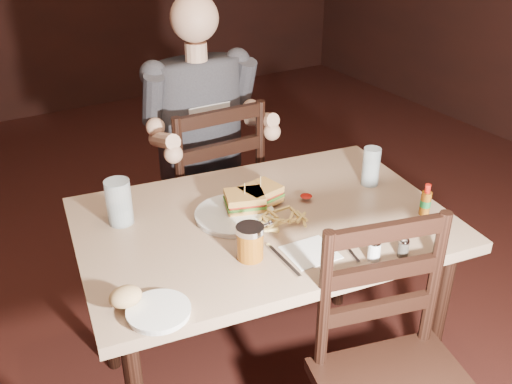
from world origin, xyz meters
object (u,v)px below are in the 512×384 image
hot_sauce (426,199)px  glass_left (119,202)px  side_plate (159,313)px  main_table (263,239)px  syrup_dispenser (250,242)px  chair_far (203,197)px  glass_right (371,167)px  diner (202,105)px  dinner_plate (235,216)px

hot_sauce → glass_left: bearing=152.2°
side_plate → glass_left: bearing=82.0°
main_table → syrup_dispenser: bearing=-131.9°
chair_far → glass_right: bearing=119.4°
diner → dinner_plate: diner is taller
main_table → dinner_plate: dinner_plate is taller
glass_left → main_table: bearing=-28.3°
hot_sauce → syrup_dispenser: (-0.64, 0.08, -0.00)m
diner → syrup_dispenser: 0.87m
chair_far → glass_left: chair_far is taller
glass_left → glass_right: 0.91m
diner → syrup_dispenser: size_ratio=8.12×
glass_left → dinner_plate: bearing=-26.5°
glass_left → chair_far: bearing=42.3°
hot_sauce → syrup_dispenser: 0.64m
chair_far → dinner_plate: chair_far is taller
main_table → dinner_plate: 0.13m
main_table → chair_far: 0.73m
glass_right → side_plate: bearing=-163.6°
glass_left → syrup_dispenser: (0.26, -0.39, -0.02)m
glass_right → glass_left: bearing=166.6°
diner → dinner_plate: 0.64m
main_table → hot_sauce: (0.49, -0.25, 0.14)m
glass_right → side_plate: (-0.96, -0.28, -0.07)m
main_table → glass_right: glass_right is taller
dinner_plate → glass_left: 0.38m
diner → hot_sauce: bearing=-66.0°
chair_far → syrup_dispenser: (-0.25, -0.86, 0.33)m
side_plate → glass_right: bearing=16.4°
glass_left → syrup_dispenser: bearing=-56.1°
glass_left → syrup_dispenser: 0.48m
hot_sauce → side_plate: bearing=-178.9°
chair_far → syrup_dispenser: chair_far is taller
side_plate → chair_far: bearing=58.7°
chair_far → glass_right: size_ratio=6.78×
main_table → glass_right: (0.47, 0.01, 0.15)m
syrup_dispenser → dinner_plate: bearing=80.7°
main_table → syrup_dispenser: syrup_dispenser is taller
chair_far → dinner_plate: size_ratio=3.79×
chair_far → diner: (-0.00, -0.05, 0.46)m
syrup_dispenser → glass_left: bearing=132.2°
dinner_plate → main_table: bearing=-35.4°
diner → syrup_dispenser: bearing=-106.3°
main_table → syrup_dispenser: 0.26m
diner → side_plate: bearing=-121.8°
dinner_plate → syrup_dispenser: 0.24m
chair_far → hot_sauce: 1.08m
glass_left → syrup_dispenser: glass_left is taller
glass_right → hot_sauce: size_ratio=1.28×
glass_right → hot_sauce: glass_right is taller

